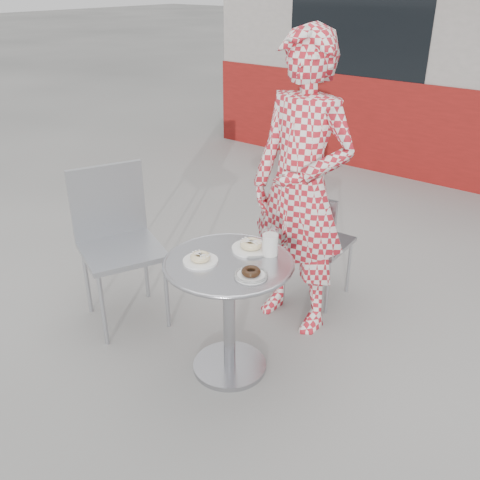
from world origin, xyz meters
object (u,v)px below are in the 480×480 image
Objects in this scene: seated_person at (301,188)px; chair_far at (316,264)px; chair_left at (124,277)px; milk_cup at (270,244)px; plate_near at (200,259)px; plate_checker at (251,274)px; plate_far at (251,246)px; bistro_table at (229,289)px.

chair_far is at bearing 99.45° from seated_person.
chair_far is 0.45× the size of seated_person.
milk_cup is at bearing -53.53° from chair_left.
seated_person reaches higher than plate_near.
chair_left is 6.97× the size of milk_cup.
chair_left is (-0.80, -0.96, 0.05)m from chair_far.
plate_near is at bearing 81.85° from chair_far.
seated_person reaches higher than chair_far.
seated_person is at bearing 93.22° from chair_far.
seated_person is 10.78× the size of plate_checker.
chair_left is 4.73× the size of plate_far.
plate_checker is at bearing -67.54° from chair_left.
chair_left is at bearing 46.90° from chair_far.
plate_near is 0.29m from plate_checker.
milk_cup is (0.14, -0.76, 0.50)m from chair_far.
plate_far is at bearing 86.39° from bistro_table.
seated_person is 8.68× the size of plate_far.
bistro_table is 0.85m from chair_left.
plate_far is 1.47× the size of milk_cup.
bistro_table is 0.32m from milk_cup.
seated_person is at bearing -27.60° from chair_left.
chair_far is at bearing 101.29° from plate_checker.
bistro_table is 4.93× the size of milk_cup.
bistro_table is 0.74m from seated_person.
plate_checker is (0.18, -0.05, 0.18)m from bistro_table.
plate_far is (0.03, -0.77, 0.46)m from chair_far.
plate_near is at bearing -129.70° from milk_cup.
chair_far is 1.13m from plate_near.
milk_cup reaches higher than plate_far.
plate_far is (0.01, 0.17, 0.19)m from bistro_table.
bistro_table is 3.35× the size of plate_far.
seated_person is 0.74m from plate_checker.
chair_left is 0.95m from plate_far.
chair_far reaches higher than plate_checker.
bistro_table is at bearing 164.67° from plate_checker.
chair_far is 0.92m from milk_cup.
milk_cup is (0.23, 0.28, 0.05)m from plate_near.
plate_far is (0.83, 0.19, 0.40)m from chair_left.
chair_left reaches higher than plate_near.
chair_left is 5.40× the size of plate_near.
bistro_table is at bearing -88.30° from seated_person.
chair_far is at bearing 92.23° from plate_far.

